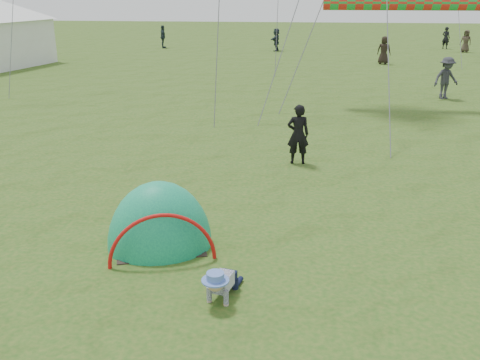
# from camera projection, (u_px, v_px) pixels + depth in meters

# --- Properties ---
(ground) EXTENTS (140.00, 140.00, 0.00)m
(ground) POSITION_uv_depth(u_px,v_px,m) (266.00, 278.00, 8.58)
(ground) COLOR #1F4F15
(crawling_toddler) EXTENTS (0.67, 0.83, 0.56)m
(crawling_toddler) POSITION_uv_depth(u_px,v_px,m) (221.00, 282.00, 7.90)
(crawling_toddler) COLOR black
(crawling_toddler) RESTS_ON ground
(popup_tent) EXTENTS (2.26, 2.05, 2.42)m
(popup_tent) POSITION_uv_depth(u_px,v_px,m) (161.00, 245.00, 9.66)
(popup_tent) COLOR #10765C
(popup_tent) RESTS_ON ground
(standing_adult) EXTENTS (0.61, 0.43, 1.58)m
(standing_adult) POSITION_uv_depth(u_px,v_px,m) (298.00, 134.00, 13.95)
(standing_adult) COLOR black
(standing_adult) RESTS_ON ground
(crowd_person_4) EXTENTS (0.93, 0.73, 1.68)m
(crowd_person_4) POSITION_uv_depth(u_px,v_px,m) (384.00, 50.00, 32.62)
(crowd_person_4) COLOR black
(crowd_person_4) RESTS_ON ground
(crowd_person_5) EXTENTS (0.79, 1.59, 1.64)m
(crowd_person_5) POSITION_uv_depth(u_px,v_px,m) (276.00, 40.00, 39.48)
(crowd_person_5) COLOR #1F2831
(crowd_person_5) RESTS_ON ground
(crowd_person_6) EXTENTS (0.71, 0.68, 1.64)m
(crowd_person_6) POSITION_uv_depth(u_px,v_px,m) (446.00, 38.00, 40.98)
(crowd_person_6) COLOR black
(crowd_person_6) RESTS_ON ground
(crowd_person_8) EXTENTS (0.60, 1.07, 1.72)m
(crowd_person_8) POSITION_uv_depth(u_px,v_px,m) (163.00, 37.00, 41.49)
(crowd_person_8) COLOR #233038
(crowd_person_8) RESTS_ON ground
(crowd_person_9) EXTENTS (1.28, 1.03, 1.73)m
(crowd_person_9) POSITION_uv_depth(u_px,v_px,m) (446.00, 78.00, 22.25)
(crowd_person_9) COLOR #2F2F37
(crowd_person_9) RESTS_ON ground
(crowd_person_10) EXTENTS (0.92, 0.85, 1.59)m
(crowd_person_10) POSITION_uv_depth(u_px,v_px,m) (466.00, 41.00, 38.74)
(crowd_person_10) COLOR #3E3328
(crowd_person_10) RESTS_ON ground
(rainbow_tube_kite) EXTENTS (6.67, 0.64, 0.64)m
(rainbow_tube_kite) POSITION_uv_depth(u_px,v_px,m) (414.00, 2.00, 19.81)
(rainbow_tube_kite) COLOR red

